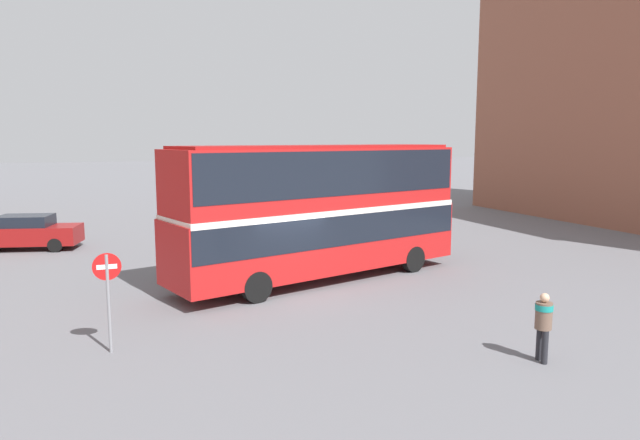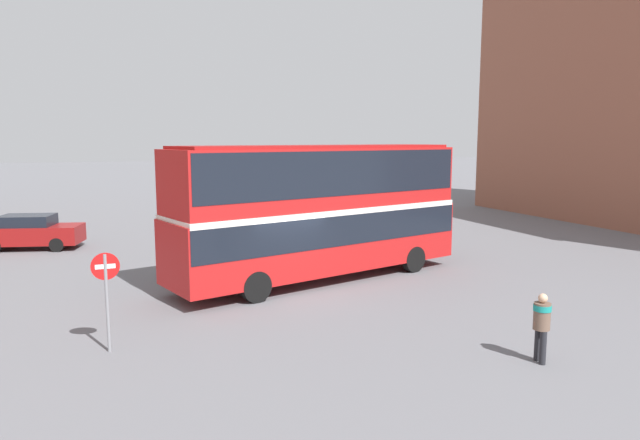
{
  "view_description": "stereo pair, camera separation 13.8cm",
  "coord_description": "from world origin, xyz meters",
  "px_view_note": "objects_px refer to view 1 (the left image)",
  "views": [
    {
      "loc": [
        -5.46,
        -17.33,
        4.97
      ],
      "look_at": [
        1.63,
        1.3,
        2.15
      ],
      "focal_mm": 32.0,
      "sensor_mm": 36.0,
      "label": 1
    },
    {
      "loc": [
        -5.33,
        -17.38,
        4.97
      ],
      "look_at": [
        1.63,
        1.3,
        2.15
      ],
      "focal_mm": 32.0,
      "sensor_mm": 36.0,
      "label": 2
    }
  ],
  "objects_px": {
    "double_decker_bus": "(320,204)",
    "pedestrian_foreground": "(543,320)",
    "parked_car_kerb_near": "(341,220)",
    "no_entry_sign": "(108,286)",
    "parked_car_kerb_far": "(29,232)"
  },
  "relations": [
    {
      "from": "double_decker_bus",
      "to": "pedestrian_foreground",
      "type": "distance_m",
      "value": 9.31
    },
    {
      "from": "parked_car_kerb_near",
      "to": "parked_car_kerb_far",
      "type": "height_order",
      "value": "parked_car_kerb_near"
    },
    {
      "from": "double_decker_bus",
      "to": "parked_car_kerb_near",
      "type": "distance_m",
      "value": 9.57
    },
    {
      "from": "no_entry_sign",
      "to": "double_decker_bus",
      "type": "bearing_deg",
      "value": 34.33
    },
    {
      "from": "pedestrian_foreground",
      "to": "parked_car_kerb_far",
      "type": "distance_m",
      "value": 22.54
    },
    {
      "from": "parked_car_kerb_far",
      "to": "parked_car_kerb_near",
      "type": "bearing_deg",
      "value": 7.83
    },
    {
      "from": "parked_car_kerb_near",
      "to": "no_entry_sign",
      "type": "xyz_separation_m",
      "value": [
        -11.46,
        -13.18,
        0.8
      ]
    },
    {
      "from": "double_decker_bus",
      "to": "no_entry_sign",
      "type": "height_order",
      "value": "double_decker_bus"
    },
    {
      "from": "parked_car_kerb_far",
      "to": "no_entry_sign",
      "type": "xyz_separation_m",
      "value": [
        3.26,
        -14.81,
        0.82
      ]
    },
    {
      "from": "parked_car_kerb_far",
      "to": "no_entry_sign",
      "type": "bearing_deg",
      "value": -63.46
    },
    {
      "from": "parked_car_kerb_near",
      "to": "pedestrian_foreground",
      "type": "bearing_deg",
      "value": -84.1
    },
    {
      "from": "double_decker_bus",
      "to": "parked_car_kerb_near",
      "type": "relative_size",
      "value": 2.28
    },
    {
      "from": "pedestrian_foreground",
      "to": "parked_car_kerb_far",
      "type": "bearing_deg",
      "value": -43.39
    },
    {
      "from": "double_decker_bus",
      "to": "parked_car_kerb_far",
      "type": "xyz_separation_m",
      "value": [
        -10.38,
        9.94,
        -1.93
      ]
    },
    {
      "from": "double_decker_bus",
      "to": "no_entry_sign",
      "type": "xyz_separation_m",
      "value": [
        -7.12,
        -4.86,
        -1.11
      ]
    }
  ]
}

